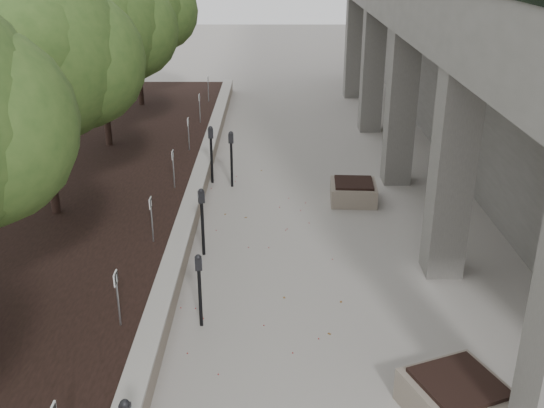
{
  "coord_description": "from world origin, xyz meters",
  "views": [
    {
      "loc": [
        0.07,
        -4.95,
        6.07
      ],
      "look_at": [
        0.06,
        6.56,
        1.2
      ],
      "focal_mm": 41.45,
      "sensor_mm": 36.0,
      "label": 1
    }
  ],
  "objects_px": {
    "crabapple_tree_3": "(39,92)",
    "parking_meter_2": "(200,291)",
    "planter_front": "(457,398)",
    "parking_meter_5": "(231,159)",
    "planter_back": "(353,191)",
    "parking_meter_4": "(211,155)",
    "parking_meter_3": "(202,222)",
    "crabapple_tree_4": "(100,52)",
    "crabapple_tree_5": "(136,29)"
  },
  "relations": [
    {
      "from": "planter_back",
      "to": "crabapple_tree_4",
      "type": "bearing_deg",
      "value": 153.68
    },
    {
      "from": "parking_meter_4",
      "to": "planter_back",
      "type": "relative_size",
      "value": 1.41
    },
    {
      "from": "planter_front",
      "to": "planter_back",
      "type": "bearing_deg",
      "value": 93.73
    },
    {
      "from": "crabapple_tree_3",
      "to": "parking_meter_3",
      "type": "bearing_deg",
      "value": -20.76
    },
    {
      "from": "parking_meter_4",
      "to": "parking_meter_5",
      "type": "bearing_deg",
      "value": -34.27
    },
    {
      "from": "crabapple_tree_3",
      "to": "parking_meter_5",
      "type": "xyz_separation_m",
      "value": [
        3.8,
        2.6,
        -2.36
      ]
    },
    {
      "from": "parking_meter_3",
      "to": "planter_back",
      "type": "distance_m",
      "value": 4.53
    },
    {
      "from": "crabapple_tree_5",
      "to": "planter_front",
      "type": "bearing_deg",
      "value": -65.32
    },
    {
      "from": "parking_meter_2",
      "to": "parking_meter_5",
      "type": "height_order",
      "value": "parking_meter_5"
    },
    {
      "from": "parking_meter_2",
      "to": "parking_meter_4",
      "type": "distance_m",
      "value": 6.81
    },
    {
      "from": "crabapple_tree_3",
      "to": "crabapple_tree_4",
      "type": "bearing_deg",
      "value": 90.0
    },
    {
      "from": "crabapple_tree_5",
      "to": "planter_front",
      "type": "relative_size",
      "value": 4.43
    },
    {
      "from": "parking_meter_3",
      "to": "parking_meter_5",
      "type": "xyz_separation_m",
      "value": [
        0.36,
        3.91,
        0.02
      ]
    },
    {
      "from": "parking_meter_4",
      "to": "parking_meter_5",
      "type": "distance_m",
      "value": 0.62
    },
    {
      "from": "parking_meter_4",
      "to": "parking_meter_3",
      "type": "bearing_deg",
      "value": -94.88
    },
    {
      "from": "planter_front",
      "to": "crabapple_tree_3",
      "type": "bearing_deg",
      "value": 140.52
    },
    {
      "from": "planter_front",
      "to": "parking_meter_4",
      "type": "bearing_deg",
      "value": 114.79
    },
    {
      "from": "parking_meter_2",
      "to": "parking_meter_4",
      "type": "bearing_deg",
      "value": 84.95
    },
    {
      "from": "crabapple_tree_3",
      "to": "crabapple_tree_4",
      "type": "height_order",
      "value": "same"
    },
    {
      "from": "crabapple_tree_3",
      "to": "parking_meter_4",
      "type": "bearing_deg",
      "value": 41.57
    },
    {
      "from": "parking_meter_5",
      "to": "planter_back",
      "type": "bearing_deg",
      "value": -16.97
    },
    {
      "from": "planter_front",
      "to": "parking_meter_3",
      "type": "bearing_deg",
      "value": 129.56
    },
    {
      "from": "planter_front",
      "to": "planter_back",
      "type": "relative_size",
      "value": 1.1
    },
    {
      "from": "planter_front",
      "to": "planter_back",
      "type": "distance_m",
      "value": 7.7
    },
    {
      "from": "planter_front",
      "to": "parking_meter_2",
      "type": "bearing_deg",
      "value": 149.75
    },
    {
      "from": "parking_meter_3",
      "to": "planter_back",
      "type": "height_order",
      "value": "parking_meter_3"
    },
    {
      "from": "parking_meter_2",
      "to": "planter_front",
      "type": "relative_size",
      "value": 1.1
    },
    {
      "from": "parking_meter_4",
      "to": "parking_meter_5",
      "type": "relative_size",
      "value": 1.04
    },
    {
      "from": "parking_meter_5",
      "to": "planter_back",
      "type": "height_order",
      "value": "parking_meter_5"
    },
    {
      "from": "parking_meter_2",
      "to": "parking_meter_3",
      "type": "relative_size",
      "value": 0.92
    },
    {
      "from": "parking_meter_2",
      "to": "planter_front",
      "type": "height_order",
      "value": "parking_meter_2"
    },
    {
      "from": "parking_meter_3",
      "to": "parking_meter_4",
      "type": "xyz_separation_m",
      "value": [
        -0.19,
        4.19,
        0.05
      ]
    },
    {
      "from": "planter_back",
      "to": "parking_meter_4",
      "type": "bearing_deg",
      "value": 160.47
    },
    {
      "from": "crabapple_tree_3",
      "to": "planter_back",
      "type": "height_order",
      "value": "crabapple_tree_3"
    },
    {
      "from": "crabapple_tree_5",
      "to": "parking_meter_4",
      "type": "height_order",
      "value": "crabapple_tree_5"
    },
    {
      "from": "crabapple_tree_4",
      "to": "crabapple_tree_5",
      "type": "relative_size",
      "value": 1.0
    },
    {
      "from": "crabapple_tree_4",
      "to": "planter_front",
      "type": "distance_m",
      "value": 13.63
    },
    {
      "from": "parking_meter_3",
      "to": "crabapple_tree_4",
      "type": "bearing_deg",
      "value": 100.71
    },
    {
      "from": "parking_meter_2",
      "to": "crabapple_tree_3",
      "type": "bearing_deg",
      "value": 124.58
    },
    {
      "from": "parking_meter_2",
      "to": "parking_meter_3",
      "type": "distance_m",
      "value": 2.62
    },
    {
      "from": "crabapple_tree_5",
      "to": "parking_meter_3",
      "type": "relative_size",
      "value": 3.68
    },
    {
      "from": "crabapple_tree_5",
      "to": "parking_meter_3",
      "type": "distance_m",
      "value": 12.05
    },
    {
      "from": "crabapple_tree_3",
      "to": "parking_meter_5",
      "type": "height_order",
      "value": "crabapple_tree_3"
    },
    {
      "from": "parking_meter_2",
      "to": "crabapple_tree_5",
      "type": "bearing_deg",
      "value": 96.23
    },
    {
      "from": "crabapple_tree_3",
      "to": "planter_front",
      "type": "distance_m",
      "value": 9.99
    },
    {
      "from": "crabapple_tree_3",
      "to": "crabapple_tree_4",
      "type": "relative_size",
      "value": 1.0
    },
    {
      "from": "crabapple_tree_3",
      "to": "parking_meter_2",
      "type": "height_order",
      "value": "crabapple_tree_3"
    },
    {
      "from": "crabapple_tree_5",
      "to": "parking_meter_2",
      "type": "xyz_separation_m",
      "value": [
        3.66,
        -13.91,
        -2.44
      ]
    },
    {
      "from": "crabapple_tree_4",
      "to": "parking_meter_4",
      "type": "distance_m",
      "value": 4.52
    },
    {
      "from": "parking_meter_3",
      "to": "parking_meter_2",
      "type": "bearing_deg",
      "value": -103.05
    }
  ]
}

